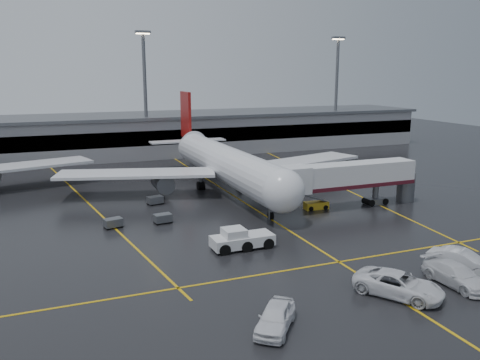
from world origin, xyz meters
name	(u,v)px	position (x,y,z in m)	size (l,w,h in m)	color
ground	(248,205)	(0.00, 0.00, 0.00)	(220.00, 220.00, 0.00)	black
apron_line_centre	(248,205)	(0.00, 0.00, 0.01)	(0.25, 90.00, 0.02)	gold
apron_line_stop	(339,262)	(0.00, -22.00, 0.01)	(60.00, 0.25, 0.02)	gold
apron_line_left	(86,201)	(-20.00, 10.00, 0.01)	(0.25, 70.00, 0.02)	gold
apron_line_right	(325,180)	(18.00, 10.00, 0.01)	(0.25, 70.00, 0.02)	gold
terminal	(164,133)	(0.00, 47.93, 4.32)	(122.00, 19.00, 8.60)	gray
light_mast_mid	(145,87)	(-5.00, 42.00, 14.47)	(3.00, 1.20, 25.45)	#595B60
light_mast_right	(337,85)	(40.00, 42.00, 14.47)	(3.00, 1.20, 25.45)	#595B60
main_airliner	(223,162)	(0.00, 9.70, 4.21)	(48.80, 45.60, 14.10)	silver
jet_bridge	(350,178)	(11.87, -6.00, 3.93)	(19.90, 3.40, 6.05)	silver
pushback_tractor	(241,240)	(-7.19, -15.13, 0.90)	(6.35, 2.79, 2.26)	silver
belt_loader	(316,205)	(7.46, -5.05, 0.49)	(3.20, 1.63, 1.98)	gold
service_van_a	(399,284)	(0.36, -29.90, 0.97)	(3.20, 6.95, 1.93)	white
service_van_b	(456,275)	(6.18, -30.03, 0.90)	(2.53, 6.22, 1.80)	silver
service_van_c	(462,260)	(9.03, -27.82, 0.96)	(2.03, 5.82, 1.92)	silver
service_van_d	(275,317)	(-10.96, -30.97, 0.89)	(2.10, 5.22, 1.78)	white
baggage_cart_a	(163,218)	(-12.52, -3.78, 0.63)	(2.15, 1.54, 1.12)	#595B60
baggage_cart_b	(113,223)	(-18.19, -3.45, 0.63)	(2.24, 1.71, 1.12)	#595B60
baggage_cart_c	(155,200)	(-11.53, 4.97, 0.63)	(2.25, 1.73, 1.12)	#595B60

